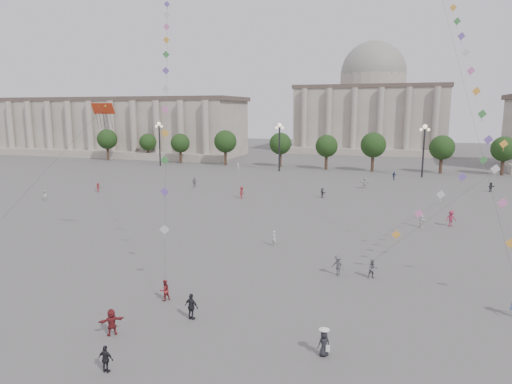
% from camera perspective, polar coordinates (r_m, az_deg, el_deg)
% --- Properties ---
extents(ground, '(360.00, 360.00, 0.00)m').
position_cam_1_polar(ground, '(32.77, -4.58, -14.13)').
color(ground, '#4F4D4B').
rests_on(ground, ground).
extents(hall_west, '(84.00, 26.22, 17.20)m').
position_cam_1_polar(hall_west, '(149.25, -17.43, 7.83)').
color(hall_west, gray).
rests_on(hall_west, ground).
extents(hall_central, '(48.30, 34.30, 35.50)m').
position_cam_1_polar(hall_central, '(157.12, 14.22, 10.20)').
color(hall_central, gray).
rests_on(hall_central, ground).
extents(tree_row, '(137.12, 5.12, 8.00)m').
position_cam_1_polar(tree_row, '(106.41, 11.95, 5.65)').
color(tree_row, '#37271B').
rests_on(tree_row, ground).
extents(lamp_post_far_west, '(2.00, 0.90, 10.65)m').
position_cam_1_polar(lamp_post_far_west, '(112.94, -12.00, 6.89)').
color(lamp_post_far_west, '#262628').
rests_on(lamp_post_far_west, ground).
extents(lamp_post_mid_west, '(2.00, 0.90, 10.65)m').
position_cam_1_polar(lamp_post_mid_west, '(101.24, 2.95, 6.74)').
color(lamp_post_mid_west, '#262628').
rests_on(lamp_post_mid_west, ground).
extents(lamp_post_mid_east, '(2.00, 0.90, 10.65)m').
position_cam_1_polar(lamp_post_mid_east, '(97.70, 20.27, 6.00)').
color(lamp_post_mid_east, '#262628').
rests_on(lamp_post_mid_east, ground).
extents(person_crowd_0, '(1.02, 0.93, 1.68)m').
position_cam_1_polar(person_crowd_0, '(92.76, 16.85, 1.95)').
color(person_crowd_0, navy).
rests_on(person_crowd_0, ground).
extents(person_crowd_1, '(0.94, 0.88, 1.53)m').
position_cam_1_polar(person_crowd_1, '(75.83, -24.85, -0.39)').
color(person_crowd_1, white).
rests_on(person_crowd_1, ground).
extents(person_crowd_2, '(0.99, 1.15, 1.54)m').
position_cam_1_polar(person_crowd_2, '(80.25, -19.14, 0.54)').
color(person_crowd_2, maroon).
rests_on(person_crowd_2, ground).
extents(person_crowd_4, '(1.83, 1.23, 1.90)m').
position_cam_1_polar(person_crowd_4, '(81.64, 13.45, 1.11)').
color(person_crowd_4, silver).
rests_on(person_crowd_4, ground).
extents(person_crowd_6, '(1.33, 1.09, 1.79)m').
position_cam_1_polar(person_crowd_6, '(38.57, 10.20, -9.01)').
color(person_crowd_6, '#58575B').
rests_on(person_crowd_6, ground).
extents(person_crowd_7, '(1.42, 1.21, 1.54)m').
position_cam_1_polar(person_crowd_7, '(56.45, 19.97, -3.42)').
color(person_crowd_7, silver).
rests_on(person_crowd_7, ground).
extents(person_crowd_8, '(1.38, 1.06, 1.89)m').
position_cam_1_polar(person_crowd_8, '(58.22, 23.19, -3.06)').
color(person_crowd_8, maroon).
rests_on(person_crowd_8, ground).
extents(person_crowd_9, '(1.38, 1.40, 1.61)m').
position_cam_1_polar(person_crowd_9, '(85.59, 27.29, 0.56)').
color(person_crowd_9, black).
rests_on(person_crowd_9, ground).
extents(person_crowd_10, '(0.71, 0.75, 1.72)m').
position_cam_1_polar(person_crowd_10, '(102.71, -2.23, 3.16)').
color(person_crowd_10, silver).
rests_on(person_crowd_10, ground).
extents(person_crowd_12, '(1.30, 1.39, 1.56)m').
position_cam_1_polar(person_crowd_12, '(71.71, 8.30, -0.09)').
color(person_crowd_12, '#58575C').
rests_on(person_crowd_12, ground).
extents(person_crowd_13, '(0.68, 0.59, 1.56)m').
position_cam_1_polar(person_crowd_13, '(46.03, 2.27, -5.82)').
color(person_crowd_13, silver).
rests_on(person_crowd_13, ground).
extents(person_crowd_16, '(1.03, 0.46, 1.74)m').
position_cam_1_polar(person_crowd_16, '(81.11, -7.71, 1.18)').
color(person_crowd_16, slate).
rests_on(person_crowd_16, ground).
extents(person_crowd_17, '(0.86, 1.31, 1.90)m').
position_cam_1_polar(person_crowd_17, '(70.27, -1.79, -0.06)').
color(person_crowd_17, maroon).
rests_on(person_crowd_17, ground).
extents(tourist_1, '(1.10, 0.64, 1.76)m').
position_cam_1_polar(tourist_1, '(30.87, -8.07, -14.01)').
color(tourist_1, '#222227').
rests_on(tourist_1, ground).
extents(tourist_2, '(1.45, 1.43, 1.67)m').
position_cam_1_polar(tourist_2, '(30.01, -17.59, -15.24)').
color(tourist_2, maroon).
rests_on(tourist_2, ground).
extents(tourist_4, '(0.87, 0.37, 1.49)m').
position_cam_1_polar(tourist_4, '(26.40, -18.26, -19.22)').
color(tourist_4, black).
rests_on(tourist_4, ground).
extents(kite_flyer_0, '(0.90, 0.95, 1.54)m').
position_cam_1_polar(kite_flyer_0, '(34.03, -11.33, -11.95)').
color(kite_flyer_0, maroon).
rests_on(kite_flyer_0, ground).
extents(kite_flyer_2, '(0.94, 0.84, 1.58)m').
position_cam_1_polar(kite_flyer_2, '(38.64, 14.36, -9.30)').
color(kite_flyer_2, '#5E5F62').
rests_on(kite_flyer_2, ground).
extents(hat_person, '(0.85, 0.80, 1.69)m').
position_cam_1_polar(hat_person, '(26.86, 8.50, -18.10)').
color(hat_person, black).
rests_on(hat_person, ground).
extents(dragon_kite, '(3.83, 6.20, 17.61)m').
position_cam_1_polar(dragon_kite, '(45.99, -18.66, 8.88)').
color(dragon_kite, '#B63013').
rests_on(dragon_kite, ground).
extents(kite_train_west, '(26.90, 50.98, 74.14)m').
position_cam_1_polar(kite_train_west, '(63.78, -11.05, 21.33)').
color(kite_train_west, '#3F3F3F').
rests_on(kite_train_west, ground).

